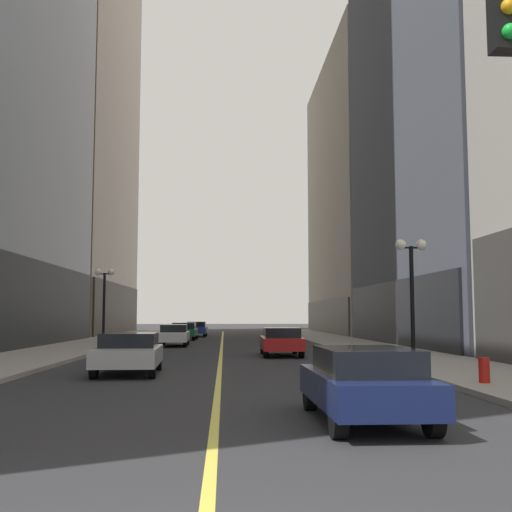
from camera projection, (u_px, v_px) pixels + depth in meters
ground_plane at (222, 346)px, 38.26m from camera, size 200.00×200.00×0.00m
sidewalk_left at (85, 345)px, 37.85m from camera, size 4.50×78.00×0.15m
sidewalk_right at (355, 345)px, 38.67m from camera, size 4.50×78.00×0.15m
lane_centre_stripe at (222, 346)px, 38.26m from camera, size 0.16×70.00×0.01m
building_right_mid at (489, 87)px, 40.17m from camera, size 13.39×24.00×33.10m
building_right_far at (389, 198)px, 65.31m from camera, size 13.70×26.00×28.38m
car_navy at (364, 382)px, 11.09m from camera, size 1.78×4.20×1.32m
car_silver at (129, 352)px, 20.24m from camera, size 2.11×4.24×1.32m
car_red at (281, 340)px, 29.28m from camera, size 1.90×4.54×1.32m
car_white at (174, 334)px, 38.64m from camera, size 1.85×4.79×1.32m
car_green at (184, 331)px, 48.14m from camera, size 1.99×4.13×1.32m
car_blue at (197, 328)px, 55.84m from camera, size 1.83×4.81×1.32m
street_lamp_left_far at (104, 290)px, 34.12m from camera, size 1.06×0.36×4.43m
street_lamp_right_mid at (412, 274)px, 20.89m from camera, size 1.06×0.36×4.43m
fire_hydrant_right at (484, 373)px, 16.22m from camera, size 0.28×0.28×0.80m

